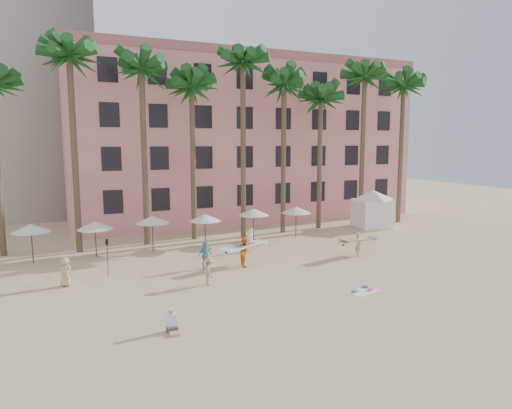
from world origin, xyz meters
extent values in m
plane|color=#D1B789|center=(0.00, 0.00, 0.00)|extent=(120.00, 120.00, 0.00)
cube|color=#FCA099|center=(7.00, 26.00, 8.00)|extent=(35.00, 14.00, 16.00)
cylinder|color=brown|center=(-10.00, 14.50, 7.00)|extent=(0.44, 0.44, 14.00)
cylinder|color=brown|center=(-5.00, 15.00, 6.75)|extent=(0.44, 0.44, 13.50)
cylinder|color=brown|center=(-1.00, 15.50, 6.25)|extent=(0.44, 0.44, 12.50)
cylinder|color=brown|center=(3.00, 14.50, 7.25)|extent=(0.44, 0.44, 14.50)
cylinder|color=brown|center=(7.00, 15.00, 6.50)|extent=(0.44, 0.44, 13.00)
cylinder|color=brown|center=(11.00, 15.50, 6.00)|extent=(0.44, 0.44, 12.00)
cylinder|color=brown|center=(15.00, 14.50, 7.00)|extent=(0.44, 0.44, 14.00)
cylinder|color=brown|center=(20.00, 15.00, 6.75)|extent=(0.44, 0.44, 13.50)
cylinder|color=#332B23|center=(-13.00, 12.50, 1.25)|extent=(0.07, 0.07, 2.50)
cone|color=white|center=(-13.00, 12.50, 2.35)|extent=(2.50, 2.50, 0.55)
cylinder|color=#332B23|center=(-9.00, 12.40, 1.20)|extent=(0.07, 0.07, 2.40)
cone|color=white|center=(-9.00, 12.40, 2.25)|extent=(2.50, 2.50, 0.55)
cylinder|color=#332B23|center=(-5.00, 12.60, 1.25)|extent=(0.07, 0.07, 2.50)
cone|color=white|center=(-5.00, 12.60, 2.35)|extent=(2.50, 2.50, 0.55)
cylinder|color=#332B23|center=(-1.00, 12.50, 1.20)|extent=(0.07, 0.07, 2.40)
cone|color=white|center=(-1.00, 12.50, 2.25)|extent=(2.50, 2.50, 0.55)
cylinder|color=#332B23|center=(3.00, 12.40, 1.30)|extent=(0.07, 0.07, 2.60)
cone|color=white|center=(3.00, 12.40, 2.45)|extent=(2.50, 2.50, 0.55)
cylinder|color=#332B23|center=(7.00, 12.60, 1.25)|extent=(0.07, 0.07, 2.50)
cone|color=white|center=(7.00, 12.60, 2.35)|extent=(2.50, 2.50, 0.55)
cube|color=white|center=(15.87, 13.87, 1.30)|extent=(3.45, 3.45, 2.60)
cone|color=white|center=(15.87, 13.87, 3.05)|extent=(5.17, 5.17, 0.90)
cube|color=white|center=(3.54, -1.25, 0.01)|extent=(2.02, 1.51, 0.02)
cube|color=teal|center=(3.01, -1.22, 0.07)|extent=(0.36, 0.33, 0.10)
cube|color=#FD46D6|center=(3.99, -1.32, 0.08)|extent=(0.33, 0.30, 0.12)
cube|color=#5A3A8B|center=(4.02, -0.78, 0.06)|extent=(0.34, 0.37, 0.08)
imported|color=tan|center=(7.97, 5.23, 0.86)|extent=(0.66, 0.75, 1.72)
cube|color=#D0C682|center=(7.97, 5.23, 1.20)|extent=(3.39, 1.61, 0.39)
imported|color=orange|center=(-0.37, 6.04, 0.96)|extent=(0.79, 0.98, 1.92)
cube|color=white|center=(-0.37, 6.04, 1.34)|extent=(3.22, 1.76, 0.32)
imported|color=silver|center=(1.54, 9.55, 0.86)|extent=(0.74, 0.63, 1.72)
imported|color=#54B4C5|center=(-2.91, 6.48, 0.89)|extent=(1.13, 0.81, 1.78)
imported|color=tan|center=(-3.72, 3.24, 0.80)|extent=(0.64, 1.05, 1.59)
imported|color=tan|center=(-11.10, 6.20, 0.82)|extent=(0.95, 0.92, 1.64)
cylinder|color=black|center=(-8.72, 7.47, 1.05)|extent=(0.04, 0.04, 2.10)
cube|color=black|center=(-8.72, 7.47, 2.05)|extent=(0.18, 0.03, 0.35)
cube|color=#3F3F4C|center=(-7.14, -2.29, 0.12)|extent=(0.44, 0.41, 0.24)
cube|color=tan|center=(-7.14, -2.64, 0.06)|extent=(0.39, 0.44, 0.12)
cube|color=white|center=(-7.14, -2.24, 0.49)|extent=(0.43, 0.26, 0.54)
sphere|color=tan|center=(-7.14, -2.24, 0.89)|extent=(0.24, 0.24, 0.24)
camera|label=1|loc=(-11.30, -20.62, 8.02)|focal=32.00mm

